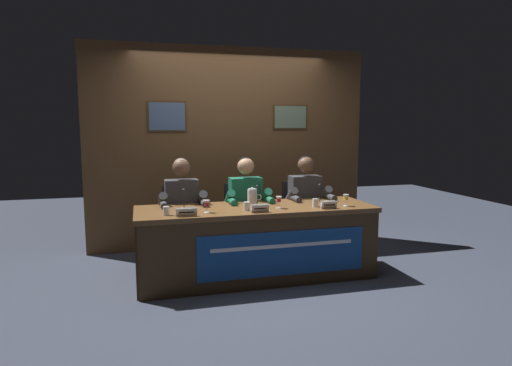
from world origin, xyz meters
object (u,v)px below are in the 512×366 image
object	(u,v)px
chair_left	(181,227)
water_pitcher_central	(252,198)
conference_table	(259,232)
juice_glass_right	(346,198)
panelist_center	(247,203)
juice_glass_left	(207,204)
juice_glass_center	(279,200)
water_cup_right	(315,203)
chair_center	(243,223)
chair_right	(301,220)
microphone_right	(323,198)
panelist_left	(183,206)
microphone_center	(259,200)
nameplate_left	(186,212)
nameplate_right	(329,205)
nameplate_center	(260,208)
panelist_right	(307,200)
water_cup_left	(166,211)
microphone_left	(185,204)
water_cup_center	(247,207)

from	to	relation	value
chair_left	water_pitcher_central	size ratio (longest dim) A/B	4.36
conference_table	juice_glass_right	bearing A→B (deg)	-6.36
chair_left	panelist_center	size ratio (longest dim) A/B	0.74
juice_glass_left	juice_glass_center	size ratio (longest dim) A/B	1.00
water_cup_right	chair_center	bearing A→B (deg)	128.54
chair_center	chair_right	bearing A→B (deg)	0.00
microphone_right	water_pitcher_central	bearing A→B (deg)	174.42
juice_glass_center	juice_glass_left	bearing A→B (deg)	-177.37
juice_glass_left	panelist_center	bearing A→B (deg)	46.10
conference_table	juice_glass_left	world-z (taller)	juice_glass_left
panelist_left	microphone_center	distance (m)	0.86
chair_center	water_cup_right	bearing A→B (deg)	-51.46
nameplate_left	nameplate_right	size ratio (longest dim) A/B	1.18
panelist_left	juice_glass_right	distance (m)	1.76
nameplate_center	water_cup_right	distance (m)	0.65
panelist_right	nameplate_center	bearing A→B (deg)	-138.27
chair_center	juice_glass_right	size ratio (longest dim) A/B	7.39
water_cup_left	microphone_right	xyz separation A→B (m)	(1.65, 0.14, 0.04)
conference_table	panelist_center	size ratio (longest dim) A/B	1.99
microphone_left	juice_glass_right	world-z (taller)	microphone_left
microphone_left	microphone_center	xyz separation A→B (m)	(0.78, 0.05, 0.00)
juice_glass_center	nameplate_right	distance (m)	0.51
panelist_left	microphone_right	world-z (taller)	panelist_left
panelist_left	panelist_right	world-z (taller)	same
panelist_left	water_cup_center	bearing A→B (deg)	-43.47
water_pitcher_central	water_cup_center	bearing A→B (deg)	-120.86
microphone_right	water_pitcher_central	world-z (taller)	microphone_right
microphone_left	chair_right	size ratio (longest dim) A/B	0.24
juice_glass_center	water_cup_center	bearing A→B (deg)	-176.33
nameplate_center	panelist_right	xyz separation A→B (m)	(0.77, 0.68, -0.07)
conference_table	nameplate_center	size ratio (longest dim) A/B	14.10
nameplate_left	nameplate_right	xyz separation A→B (m)	(1.45, 0.01, 0.00)
juice_glass_left	nameplate_right	size ratio (longest dim) A/B	0.74
microphone_left	chair_right	xyz separation A→B (m)	(1.47, 0.65, -0.38)
chair_center	chair_right	xyz separation A→B (m)	(0.73, 0.00, 0.00)
panelist_left	chair_right	world-z (taller)	panelist_left
panelist_center	water_cup_right	xyz separation A→B (m)	(0.60, -0.55, 0.07)
microphone_center	water_cup_left	bearing A→B (deg)	-168.28
water_cup_left	juice_glass_left	bearing A→B (deg)	4.34
conference_table	chair_center	size ratio (longest dim) A/B	2.70
chair_right	juice_glass_right	distance (m)	0.91
chair_right	chair_left	bearing A→B (deg)	180.00
juice_glass_left	panelist_center	world-z (taller)	panelist_center
panelist_center	panelist_right	size ratio (longest dim) A/B	1.00
microphone_center	microphone_left	bearing A→B (deg)	-176.27
panelist_center	panelist_right	distance (m)	0.73
conference_table	water_cup_center	bearing A→B (deg)	-156.39
water_cup_left	microphone_right	bearing A→B (deg)	4.83
water_cup_center	microphone_center	xyz separation A→B (m)	(0.18, 0.16, 0.04)
juice_glass_left	chair_right	bearing A→B (deg)	31.09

